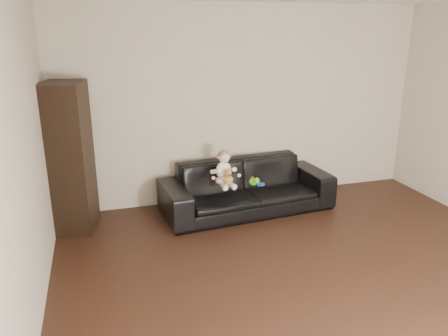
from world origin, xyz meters
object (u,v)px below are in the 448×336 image
object	(u,v)px
cabinet	(70,158)
teddy_bear	(228,177)
sofa	(247,187)
toy_green	(253,182)
toy_rattle	(252,180)
baby	(224,170)
toy_blue_disc	(260,184)

from	to	relation	value
cabinet	teddy_bear	distance (m)	1.86
sofa	toy_green	world-z (taller)	sofa
toy_rattle	toy_green	bearing A→B (deg)	-105.04
baby	teddy_bear	bearing A→B (deg)	-93.77
sofa	baby	bearing A→B (deg)	-165.87
baby	toy_rattle	xyz separation A→B (m)	(0.36, -0.03, -0.16)
sofa	toy_rattle	bearing A→B (deg)	-86.96
baby	toy_green	distance (m)	0.39
teddy_bear	cabinet	bearing A→B (deg)	167.73
cabinet	baby	size ratio (longest dim) A/B	3.94
baby	toy_rattle	size ratio (longest dim) A/B	5.81
cabinet	toy_blue_disc	bearing A→B (deg)	2.50
sofa	teddy_bear	size ratio (longest dim) A/B	11.51
baby	toy_green	xyz separation A→B (m)	(0.34, -0.11, -0.15)
sofa	teddy_bear	world-z (taller)	teddy_bear
toy_rattle	toy_blue_disc	world-z (taller)	toy_rattle
toy_green	toy_rattle	distance (m)	0.08
baby	toy_rattle	world-z (taller)	baby
toy_green	teddy_bear	bearing A→B (deg)	-175.08
baby	toy_green	bearing A→B (deg)	-25.14
toy_green	toy_rattle	size ratio (longest dim) A/B	1.66
sofa	baby	distance (m)	0.47
sofa	toy_blue_disc	distance (m)	0.28
cabinet	toy_green	size ratio (longest dim) A/B	13.81
baby	toy_blue_disc	world-z (taller)	baby
toy_blue_disc	sofa	bearing A→B (deg)	111.67
sofa	teddy_bear	distance (m)	0.48
sofa	toy_green	xyz separation A→B (m)	(0.00, -0.22, 0.14)
toy_blue_disc	toy_green	bearing A→B (deg)	171.13
teddy_bear	toy_blue_disc	bearing A→B (deg)	0.66
sofa	toy_green	size ratio (longest dim) A/B	17.50
toy_blue_disc	cabinet	bearing A→B (deg)	171.36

